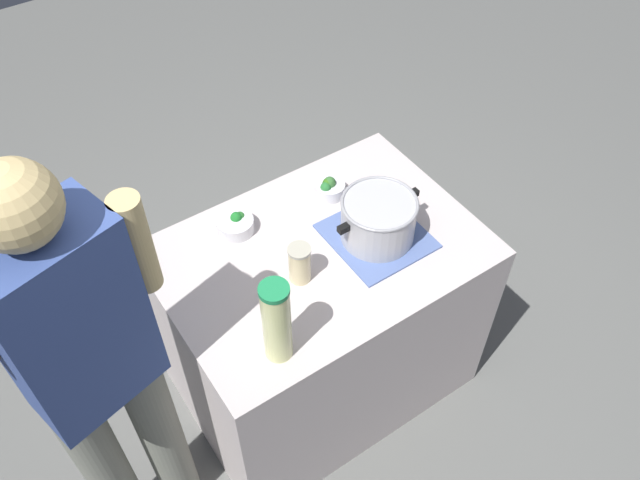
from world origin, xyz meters
TOP-DOWN VIEW (x-y plane):
  - ground_plane at (0.00, 0.00)m, footprint 8.00×8.00m
  - counter_slab at (0.00, 0.00)m, footprint 1.11×0.79m
  - dish_cloth at (-0.20, 0.06)m, footprint 0.32×0.34m
  - cooking_pot at (-0.20, 0.06)m, footprint 0.33×0.27m
  - lemonade_pitcher at (0.34, 0.27)m, footprint 0.09×0.09m
  - mason_jar at (0.12, 0.07)m, footprint 0.08×0.08m
  - broccoli_bowl_front at (0.19, -0.25)m, footprint 0.13×0.13m
  - broccoli_bowl_center at (-0.18, -0.21)m, footprint 0.11×0.11m
  - person_cook at (0.83, 0.12)m, footprint 0.50×0.28m

SIDE VIEW (x-z plane):
  - ground_plane at x=0.00m, z-range 0.00..0.00m
  - counter_slab at x=0.00m, z-range 0.00..0.85m
  - dish_cloth at x=-0.20m, z-range 0.85..0.86m
  - broccoli_bowl_front at x=0.19m, z-range 0.85..0.92m
  - broccoli_bowl_center at x=-0.18m, z-range 0.85..0.93m
  - mason_jar at x=0.12m, z-range 0.85..1.00m
  - cooking_pot at x=-0.20m, z-range 0.86..1.03m
  - person_cook at x=0.83m, z-range 0.09..1.84m
  - lemonade_pitcher at x=0.34m, z-range 0.85..1.17m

